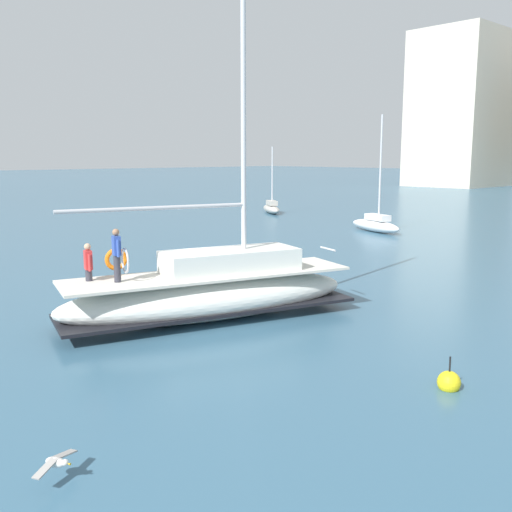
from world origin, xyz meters
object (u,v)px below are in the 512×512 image
(main_sailboat, at_px, (212,291))
(moored_sloop_far, at_px, (375,224))
(moored_cutter_left, at_px, (271,208))
(seagull, at_px, (56,462))
(mooring_buoy, at_px, (449,382))

(main_sailboat, height_order, moored_sloop_far, main_sailboat)
(moored_cutter_left, distance_m, seagull, 44.36)
(main_sailboat, bearing_deg, moored_cutter_left, 132.51)
(main_sailboat, relative_size, seagull, 13.15)
(main_sailboat, xyz_separation_m, moored_sloop_far, (-9.33, 21.72, -0.35))
(moored_cutter_left, bearing_deg, mooring_buoy, -38.78)
(moored_sloop_far, xyz_separation_m, seagull, (15.04, -29.44, -0.22))
(moored_sloop_far, bearing_deg, moored_cutter_left, 164.52)
(seagull, distance_m, mooring_buoy, 8.35)
(moored_cutter_left, xyz_separation_m, mooring_buoy, (31.57, -25.36, -0.34))
(main_sailboat, bearing_deg, moored_sloop_far, 113.24)
(main_sailboat, distance_m, seagull, 9.61)
(moored_cutter_left, relative_size, mooring_buoy, 6.90)
(mooring_buoy, bearing_deg, moored_cutter_left, 141.22)
(moored_sloop_far, xyz_separation_m, mooring_buoy, (17.38, -21.43, -0.40))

